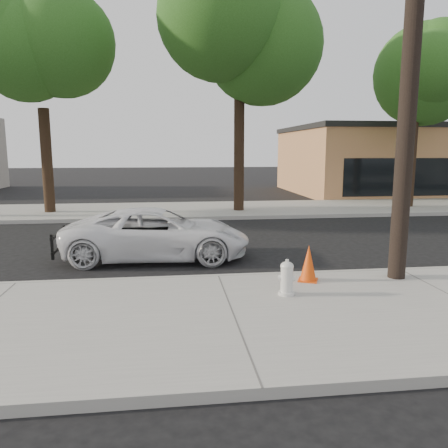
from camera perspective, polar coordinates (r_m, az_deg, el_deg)
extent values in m
plane|color=black|center=(11.19, -1.96, -4.43)|extent=(120.00, 120.00, 0.00)
cube|color=gray|center=(7.10, 1.23, -12.24)|extent=(90.00, 4.40, 0.15)
cube|color=gray|center=(19.52, -4.20, 1.83)|extent=(90.00, 5.00, 0.15)
cube|color=#9E9B93|center=(9.16, -0.77, -7.14)|extent=(90.00, 0.12, 0.16)
cube|color=tan|center=(31.74, 25.45, 7.42)|extent=(18.00, 10.00, 4.00)
cylinder|color=black|center=(9.51, 23.33, 20.61)|extent=(0.34, 0.34, 9.00)
cylinder|color=black|center=(19.68, -22.13, 7.64)|extent=(0.44, 0.44, 4.25)
sphere|color=#224D16|center=(19.91, -22.80, 17.82)|extent=(4.20, 4.20, 4.20)
sphere|color=#224D16|center=(19.58, -21.69, 21.38)|extent=(3.36, 3.36, 3.36)
cylinder|color=black|center=(18.85, 1.98, 9.04)|extent=(0.44, 0.44, 4.75)
sphere|color=#224D16|center=(19.22, 2.05, 20.98)|extent=(4.80, 4.80, 4.80)
sphere|color=#224D16|center=(19.17, 4.41, 24.92)|extent=(3.84, 3.84, 3.84)
cylinder|color=black|center=(21.86, 23.24, 7.90)|extent=(0.44, 0.44, 4.40)
sphere|color=#224D16|center=(22.11, 23.89, 17.38)|extent=(4.35, 4.35, 4.35)
sphere|color=#224D16|center=(22.23, 26.08, 20.23)|extent=(3.48, 3.48, 3.48)
imported|color=white|center=(11.11, -8.66, -1.26)|extent=(4.70, 2.34, 1.28)
cylinder|color=silver|center=(8.03, 8.15, -8.92)|extent=(0.30, 0.30, 0.06)
cylinder|color=silver|center=(7.96, 8.19, -7.37)|extent=(0.22, 0.22, 0.51)
ellipsoid|color=silver|center=(7.88, 8.24, -5.48)|extent=(0.24, 0.24, 0.17)
cylinder|color=silver|center=(7.94, 8.20, -7.02)|extent=(0.33, 0.19, 0.10)
cylinder|color=silver|center=(7.94, 8.20, -7.02)|extent=(0.17, 0.20, 0.13)
cube|color=#E0460B|center=(8.93, 10.90, -7.19)|extent=(0.49, 0.49, 0.02)
cone|color=#E0460B|center=(8.84, 10.98, -5.01)|extent=(0.43, 0.43, 0.72)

